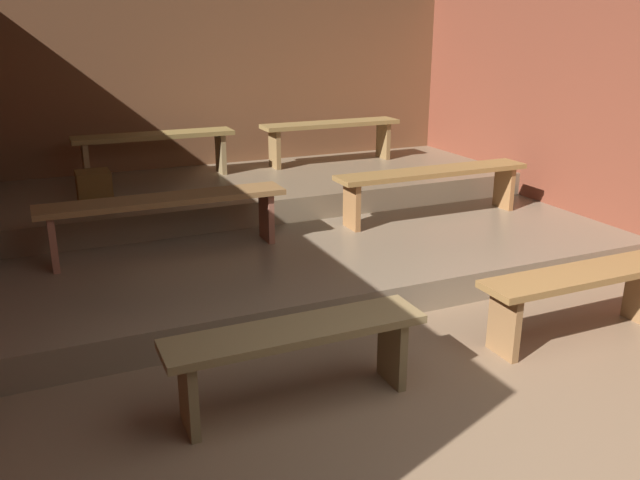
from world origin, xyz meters
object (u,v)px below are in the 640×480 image
Objects in this scene: bench_floor_right at (580,287)px; bench_lower_right at (433,179)px; bench_lower_left at (165,208)px; bench_middle_right at (331,130)px; wooden_crate_middle at (94,187)px; bench_floor_left at (296,345)px; bench_middle_left at (155,143)px.

bench_lower_right is (0.25, 2.11, 0.24)m from bench_floor_right.
bench_floor_right is at bearing -43.51° from bench_lower_left.
wooden_crate_middle is at bearing -164.11° from bench_middle_right.
bench_lower_left is 1.00× the size of bench_lower_right.
bench_floor_left is 4.32m from bench_middle_right.
bench_lower_left is 1.73m from bench_middle_left.
bench_middle_left is (-1.97, 3.81, 0.47)m from bench_floor_right.
bench_lower_left is 2.81m from bench_middle_right.
bench_middle_right reaches higher than bench_lower_right.
bench_middle_right reaches higher than bench_lower_left.
bench_middle_right is 5.56× the size of wooden_crate_middle.
bench_lower_right is at bearing 83.20° from bench_floor_right.
bench_middle_left is at bearing 142.62° from bench_lower_right.
bench_floor_left is at bearing -77.42° from wooden_crate_middle.
bench_middle_left reaches higher than bench_lower_right.
bench_floor_left is at bearing -90.07° from bench_middle_left.
bench_middle_left is 1.97m from bench_middle_right.
wooden_crate_middle reaches higher than bench_lower_right.
bench_floor_left is 0.74× the size of bench_lower_left.
bench_lower_right is 6.68× the size of wooden_crate_middle.
bench_middle_right is (-0.26, 1.70, 0.22)m from bench_lower_right.
bench_floor_right is 0.74× the size of bench_lower_right.
wooden_crate_middle is (-0.43, 0.94, -0.00)m from bench_lower_left.
bench_middle_right is (2.22, 1.70, 0.22)m from bench_lower_left.
bench_floor_right is 4.32m from bench_middle_left.
bench_floor_left is 0.89× the size of bench_middle_right.
bench_lower_right is (2.48, 0.00, 0.00)m from bench_lower_left.
bench_floor_right is 3.08m from bench_lower_left.
bench_lower_right is 1.20× the size of bench_middle_left.
bench_middle_right is at bearing 37.38° from bench_lower_left.
bench_floor_right is 3.84m from bench_middle_right.
bench_lower_right is at bearing -81.39° from bench_middle_right.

